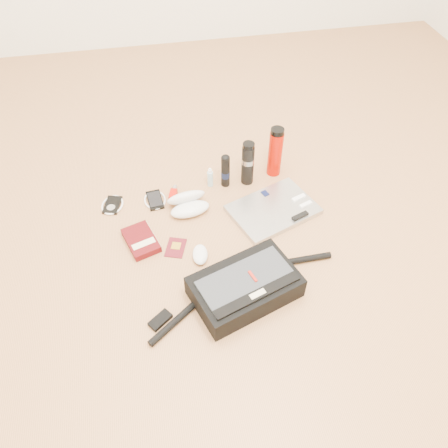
{
  "coord_description": "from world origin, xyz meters",
  "views": [
    {
      "loc": [
        -0.21,
        -1.12,
        1.44
      ],
      "look_at": [
        0.03,
        0.12,
        0.06
      ],
      "focal_mm": 35.0,
      "sensor_mm": 36.0,
      "label": 1
    }
  ],
  "objects_px": {
    "laptop": "(273,210)",
    "thermos_black": "(248,163)",
    "book": "(141,240)",
    "thermos_red": "(275,152)",
    "messenger_bag": "(245,287)"
  },
  "relations": [
    {
      "from": "book",
      "to": "thermos_red",
      "type": "distance_m",
      "value": 0.77
    },
    {
      "from": "book",
      "to": "thermos_black",
      "type": "relative_size",
      "value": 0.9
    },
    {
      "from": "laptop",
      "to": "thermos_red",
      "type": "relative_size",
      "value": 1.71
    },
    {
      "from": "book",
      "to": "thermos_red",
      "type": "bearing_deg",
      "value": 8.41
    },
    {
      "from": "laptop",
      "to": "book",
      "type": "distance_m",
      "value": 0.61
    },
    {
      "from": "laptop",
      "to": "thermos_black",
      "type": "distance_m",
      "value": 0.26
    },
    {
      "from": "laptop",
      "to": "book",
      "type": "xyz_separation_m",
      "value": [
        -0.61,
        -0.07,
        0.0
      ]
    },
    {
      "from": "messenger_bag",
      "to": "thermos_black",
      "type": "height_order",
      "value": "thermos_black"
    },
    {
      "from": "thermos_black",
      "to": "thermos_red",
      "type": "xyz_separation_m",
      "value": [
        0.14,
        0.04,
        0.01
      ]
    },
    {
      "from": "messenger_bag",
      "to": "thermos_black",
      "type": "distance_m",
      "value": 0.66
    },
    {
      "from": "thermos_black",
      "to": "thermos_red",
      "type": "relative_size",
      "value": 0.88
    },
    {
      "from": "thermos_red",
      "to": "laptop",
      "type": "bearing_deg",
      "value": -105.29
    },
    {
      "from": "messenger_bag",
      "to": "thermos_red",
      "type": "distance_m",
      "value": 0.75
    },
    {
      "from": "thermos_red",
      "to": "messenger_bag",
      "type": "bearing_deg",
      "value": -114.15
    },
    {
      "from": "book",
      "to": "thermos_black",
      "type": "bearing_deg",
      "value": 11.07
    }
  ]
}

